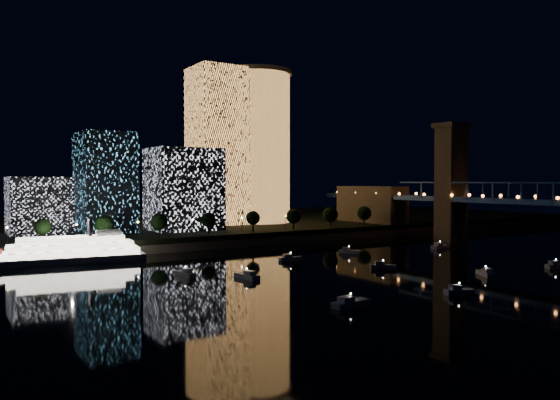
{
  "coord_description": "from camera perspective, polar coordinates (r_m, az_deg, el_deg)",
  "views": [
    {
      "loc": [
        -120.43,
        -105.71,
        25.62
      ],
      "look_at": [
        -17.93,
        55.0,
        18.97
      ],
      "focal_mm": 35.0,
      "sensor_mm": 36.0,
      "label": 1
    }
  ],
  "objects": [
    {
      "name": "ground",
      "position": [
        162.28,
        16.11,
        -7.16
      ],
      "size": [
        520.0,
        520.0,
        0.0
      ],
      "primitive_type": "plane",
      "color": "black",
      "rests_on": "ground"
    },
    {
      "name": "tower_rectangular",
      "position": [
        262.57,
        -6.61,
        5.59
      ],
      "size": [
        23.32,
        23.32,
        74.22
      ],
      "primitive_type": "cube",
      "color": "#FDA551",
      "rests_on": "far_bank"
    },
    {
      "name": "seawall",
      "position": [
        224.32,
        0.15,
        -4.17
      ],
      "size": [
        420.0,
        6.0,
        3.0
      ],
      "primitive_type": "cube",
      "color": "#6B5E4C",
      "rests_on": "ground"
    },
    {
      "name": "motorboats",
      "position": [
        159.76,
        9.56,
        -6.96
      ],
      "size": [
        112.08,
        72.92,
        2.78
      ],
      "color": "silver",
      "rests_on": "ground"
    },
    {
      "name": "truss_bridge",
      "position": [
        215.51,
        26.9,
        -0.71
      ],
      "size": [
        13.0,
        266.0,
        50.0
      ],
      "color": "navy",
      "rests_on": "ground"
    },
    {
      "name": "tower_cylindrical",
      "position": [
        273.6,
        -2.35,
        5.58
      ],
      "size": [
        34.0,
        34.0,
        75.19
      ],
      "color": "#FDA551",
      "rests_on": "far_bank"
    },
    {
      "name": "far_bank",
      "position": [
        292.64,
        -8.13,
        -2.55
      ],
      "size": [
        420.0,
        160.0,
        5.0
      ],
      "primitive_type": "cube",
      "color": "black",
      "rests_on": "ground"
    },
    {
      "name": "midrise_blocks",
      "position": [
        228.39,
        -18.83,
        0.9
      ],
      "size": [
        108.55,
        34.37,
        40.03
      ],
      "color": "silver",
      "rests_on": "far_bank"
    },
    {
      "name": "esplanade_trees",
      "position": [
        218.33,
        -5.32,
        -1.99
      ],
      "size": [
        166.11,
        6.92,
        8.96
      ],
      "color": "black",
      "rests_on": "far_bank"
    },
    {
      "name": "riverboat",
      "position": [
        182.92,
        -21.6,
        -5.03
      ],
      "size": [
        48.34,
        16.12,
        14.3
      ],
      "color": "silver",
      "rests_on": "ground"
    },
    {
      "name": "street_lamps",
      "position": [
        218.24,
        -9.11,
        -2.39
      ],
      "size": [
        132.7,
        0.7,
        5.65
      ],
      "color": "black",
      "rests_on": "far_bank"
    }
  ]
}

